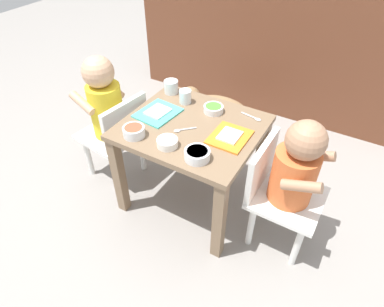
# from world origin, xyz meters

# --- Properties ---
(ground_plane) EXTENTS (7.00, 7.00, 0.00)m
(ground_plane) POSITION_xyz_m (0.00, 0.00, 0.00)
(ground_plane) COLOR gray
(kitchen_cabinet_back) EXTENTS (1.89, 0.39, 0.90)m
(kitchen_cabinet_back) POSITION_xyz_m (0.00, 1.15, 0.45)
(kitchen_cabinet_back) COLOR brown
(kitchen_cabinet_back) RESTS_ON ground
(dining_table) EXTENTS (0.57, 0.51, 0.45)m
(dining_table) POSITION_xyz_m (0.00, 0.00, 0.37)
(dining_table) COLOR #7A6047
(dining_table) RESTS_ON ground
(seated_child_left) EXTENTS (0.31, 0.31, 0.67)m
(seated_child_left) POSITION_xyz_m (-0.45, -0.04, 0.41)
(seated_child_left) COLOR white
(seated_child_left) RESTS_ON ground
(seated_child_right) EXTENTS (0.28, 0.28, 0.63)m
(seated_child_right) POSITION_xyz_m (0.45, -0.01, 0.39)
(seated_child_right) COLOR white
(seated_child_right) RESTS_ON ground
(dog) EXTENTS (0.46, 0.18, 0.30)m
(dog) POSITION_xyz_m (-0.15, 0.53, 0.20)
(dog) COLOR olive
(dog) RESTS_ON ground
(food_tray_left) EXTENTS (0.17, 0.20, 0.02)m
(food_tray_left) POSITION_xyz_m (-0.18, -0.00, 0.46)
(food_tray_left) COLOR #4CC6BC
(food_tray_left) RESTS_ON dining_table
(food_tray_right) EXTENTS (0.15, 0.17, 0.02)m
(food_tray_right) POSITION_xyz_m (0.18, -0.00, 0.46)
(food_tray_right) COLOR orange
(food_tray_right) RESTS_ON dining_table
(water_cup_left) EXTENTS (0.07, 0.07, 0.06)m
(water_cup_left) POSITION_xyz_m (-0.23, 0.19, 0.48)
(water_cup_left) COLOR white
(water_cup_left) RESTS_ON dining_table
(water_cup_right) EXTENTS (0.06, 0.06, 0.06)m
(water_cup_right) POSITION_xyz_m (-0.12, 0.14, 0.48)
(water_cup_right) COLOR white
(water_cup_right) RESTS_ON dining_table
(veggie_bowl_near) EXTENTS (0.08, 0.08, 0.03)m
(veggie_bowl_near) POSITION_xyz_m (-0.01, -0.17, 0.47)
(veggie_bowl_near) COLOR white
(veggie_bowl_near) RESTS_ON dining_table
(cereal_bowl_right_side) EXTENTS (0.10, 0.10, 0.04)m
(cereal_bowl_right_side) POSITION_xyz_m (0.13, -0.18, 0.47)
(cereal_bowl_right_side) COLOR white
(cereal_bowl_right_side) RESTS_ON dining_table
(veggie_bowl_far) EXTENTS (0.09, 0.09, 0.03)m
(veggie_bowl_far) POSITION_xyz_m (0.03, 0.14, 0.47)
(veggie_bowl_far) COLOR white
(veggie_bowl_far) RESTS_ON dining_table
(cereal_bowl_left_side) EXTENTS (0.09, 0.09, 0.04)m
(cereal_bowl_left_side) POSITION_xyz_m (-0.17, -0.18, 0.47)
(cereal_bowl_left_side) COLOR white
(cereal_bowl_left_side) RESTS_ON dining_table
(spoon_by_left_tray) EXTENTS (0.10, 0.03, 0.01)m
(spoon_by_left_tray) POSITION_xyz_m (0.20, 0.18, 0.45)
(spoon_by_left_tray) COLOR silver
(spoon_by_left_tray) RESTS_ON dining_table
(spoon_by_right_tray) EXTENTS (0.08, 0.08, 0.01)m
(spoon_by_right_tray) POSITION_xyz_m (-0.01, -0.05, 0.45)
(spoon_by_right_tray) COLOR silver
(spoon_by_right_tray) RESTS_ON dining_table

